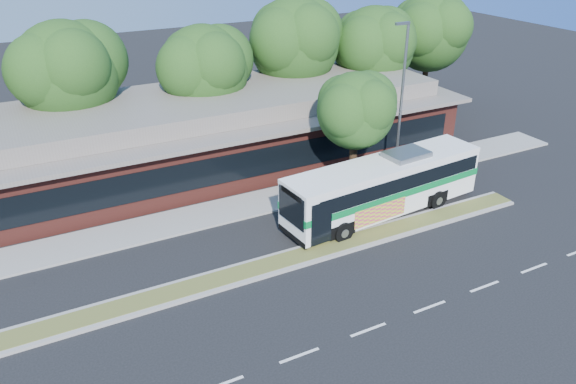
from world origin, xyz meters
name	(u,v)px	position (x,y,z in m)	size (l,w,h in m)	color
ground	(305,265)	(0.00, 0.00, 0.00)	(120.00, 120.00, 0.00)	black
median_strip	(298,257)	(0.00, 0.60, 0.07)	(26.00, 1.10, 0.15)	#555C27
sidewalk	(247,205)	(0.00, 6.40, 0.06)	(44.00, 2.60, 0.12)	gray
plaza_building	(203,132)	(0.00, 12.99, 2.13)	(33.20, 11.20, 4.45)	maroon
lamp_post	(401,97)	(9.56, 6.00, 4.90)	(0.93, 0.18, 9.07)	slate
tree_bg_b	(74,69)	(-6.57, 16.14, 6.14)	(6.69, 6.00, 9.00)	black
tree_bg_c	(209,66)	(1.40, 15.13, 5.59)	(6.24, 5.60, 8.26)	black
tree_bg_d	(299,40)	(8.45, 16.15, 6.42)	(6.91, 6.20, 9.37)	black
tree_bg_e	(378,44)	(14.42, 15.14, 5.74)	(6.47, 5.80, 8.50)	black
tree_bg_f	(433,30)	(20.43, 16.14, 6.06)	(6.69, 6.00, 8.92)	black
transit_bus	(385,183)	(6.05, 2.40, 1.78)	(11.56, 3.41, 3.20)	white
sidewalk_tree	(359,108)	(6.30, 5.40, 4.91)	(4.65, 4.17, 6.90)	black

